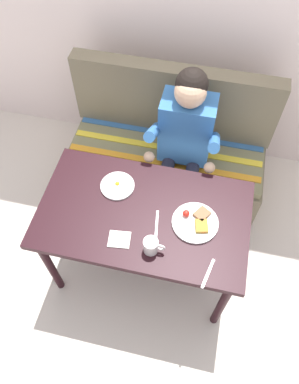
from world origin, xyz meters
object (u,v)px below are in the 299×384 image
(plate_eggs, at_px, (117,186))
(coffee_mug, at_px, (151,246))
(person, at_px, (184,139))
(napkin, at_px, (119,239))
(knife, at_px, (157,226))
(table, at_px, (144,220))
(plate_breakfast, at_px, (196,222))
(couch, at_px, (167,155))
(fork, at_px, (208,273))

(plate_eggs, xyz_separation_m, coffee_mug, (0.28, -0.35, 0.04))
(person, bearing_deg, coffee_mug, -92.75)
(napkin, xyz_separation_m, knife, (0.18, 0.12, -0.00))
(table, relative_size, plate_eggs, 5.96)
(person, xyz_separation_m, plate_breakfast, (0.17, -0.59, 0.00))
(person, relative_size, plate_eggs, 6.02)
(person, distance_m, coffee_mug, 0.81)
(couch, bearing_deg, plate_eggs, -107.05)
(plate_breakfast, distance_m, fork, 0.30)
(couch, xyz_separation_m, person, (0.13, -0.17, 0.41))
(couch, xyz_separation_m, plate_breakfast, (0.30, -0.77, 0.41))
(couch, height_order, person, person)
(fork, relative_size, knife, 0.85)
(coffee_mug, relative_size, fork, 0.69)
(table, xyz_separation_m, napkin, (-0.09, -0.19, 0.09))
(fork, bearing_deg, coffee_mug, -178.96)
(plate_eggs, height_order, fork, plate_eggs)
(person, height_order, plate_eggs, person)
(table, bearing_deg, person, 77.53)
(fork, bearing_deg, couch, 124.03)
(couch, height_order, knife, couch)
(table, height_order, couch, couch)
(person, relative_size, knife, 6.06)
(plate_eggs, bearing_deg, couch, 72.95)
(person, distance_m, napkin, 0.81)
(person, relative_size, napkin, 10.31)
(person, bearing_deg, fork, -72.47)
(person, relative_size, plate_breakfast, 4.68)
(person, distance_m, plate_eggs, 0.55)
(couch, xyz_separation_m, fork, (0.40, -1.04, 0.40))
(knife, bearing_deg, coffee_mug, -97.98)
(table, relative_size, coffee_mug, 10.17)
(plate_eggs, bearing_deg, knife, -36.68)
(coffee_mug, relative_size, napkin, 1.00)
(table, distance_m, plate_breakfast, 0.31)
(table, distance_m, plate_eggs, 0.25)
(knife, bearing_deg, plate_breakfast, 9.37)
(person, height_order, plate_breakfast, person)
(table, distance_m, couch, 0.83)
(couch, relative_size, person, 1.19)
(couch, bearing_deg, table, -90.00)
(plate_breakfast, distance_m, plate_eggs, 0.51)
(fork, bearing_deg, napkin, -176.90)
(person, bearing_deg, napkin, -105.63)
(couch, relative_size, fork, 8.47)
(plate_breakfast, height_order, fork, plate_breakfast)
(plate_eggs, relative_size, coffee_mug, 1.71)
(couch, bearing_deg, coffee_mug, -84.64)
(napkin, height_order, fork, napkin)
(plate_breakfast, xyz_separation_m, napkin, (-0.39, -0.19, -0.01))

